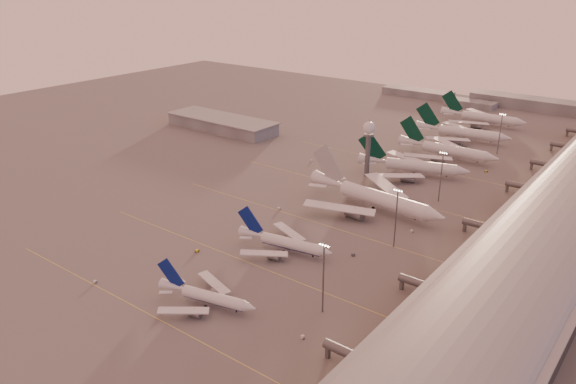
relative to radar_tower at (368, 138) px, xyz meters
The scene contains 27 objects.
ground 121.92m from the radar_tower, 92.39° to the right, with size 700.00×700.00×0.00m, color #605D5D.
taxiway_markings 71.83m from the radar_tower, 68.66° to the right, with size 180.00×185.25×0.02m.
terminal 103.88m from the radar_tower, ahead, with size 57.00×362.00×23.04m.
hangar 127.68m from the radar_tower, behind, with size 82.00×27.00×8.50m.
radar_tower is the anchor object (origin of this frame).
mast_a 131.38m from the radar_tower, 66.17° to the right, with size 3.60×0.56×25.00m.
mast_b 82.32m from the radar_tower, 52.43° to the right, with size 3.60×0.56×25.00m.
mast_c 46.66m from the radar_tower, 12.53° to the right, with size 3.60×0.56×25.00m.
mast_d 91.11m from the radar_tower, 61.74° to the left, with size 3.60×0.56×25.00m.
distant_horizon 205.86m from the radar_tower, 90.67° to the left, with size 165.00×37.50×9.00m.
narrowbody_near 142.78m from the radar_tower, 81.52° to the right, with size 36.20×28.56×14.35m.
narrowbody_mid 97.92m from the radar_tower, 79.31° to the right, with size 40.94×32.41×16.10m.
widebody_white 48.24m from the radar_tower, 55.58° to the right, with size 72.12×57.55×25.38m.
greentail_a 30.15m from the radar_tower, 39.54° to the left, with size 57.93×46.10×21.67m.
greentail_b 60.42m from the radar_tower, 67.02° to the left, with size 60.46×48.83×21.96m.
greentail_c 96.96m from the radar_tower, 80.57° to the left, with size 61.08×49.02×22.25m.
greentail_d 142.11m from the radar_tower, 84.89° to the left, with size 60.46×48.72×21.95m.
gsv_truck_a 156.55m from the radar_tower, 97.50° to the right, with size 5.29×2.67×2.04m.
gsv_tug_near 152.73m from the radar_tower, 85.34° to the right, with size 3.09×3.76×0.93m.
gsv_catering_a 147.82m from the radar_tower, 67.39° to the right, with size 5.27×3.56×3.97m.
gsv_tug_mid 117.99m from the radar_tower, 94.44° to the right, with size 3.60×4.02×0.98m.
gsv_truck_b 93.73m from the radar_tower, 63.01° to the right, with size 5.90×3.24×2.26m.
gsv_truck_c 67.44m from the radar_tower, 97.70° to the right, with size 6.05×4.41×2.32m.
gsv_catering_b 72.30m from the radar_tower, 44.17° to the right, with size 5.12×2.61×4.11m.
gsv_tug_far 38.55m from the radar_tower, 61.40° to the right, with size 3.66×4.12×1.01m.
gsv_truck_d 41.99m from the radar_tower, behind, with size 3.23×5.68×2.17m.
gsv_tug_hangar 69.18m from the radar_tower, 42.33° to the left, with size 3.29×2.23×0.88m.
Camera 1 is at (142.60, -128.93, 103.52)m, focal length 35.00 mm.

